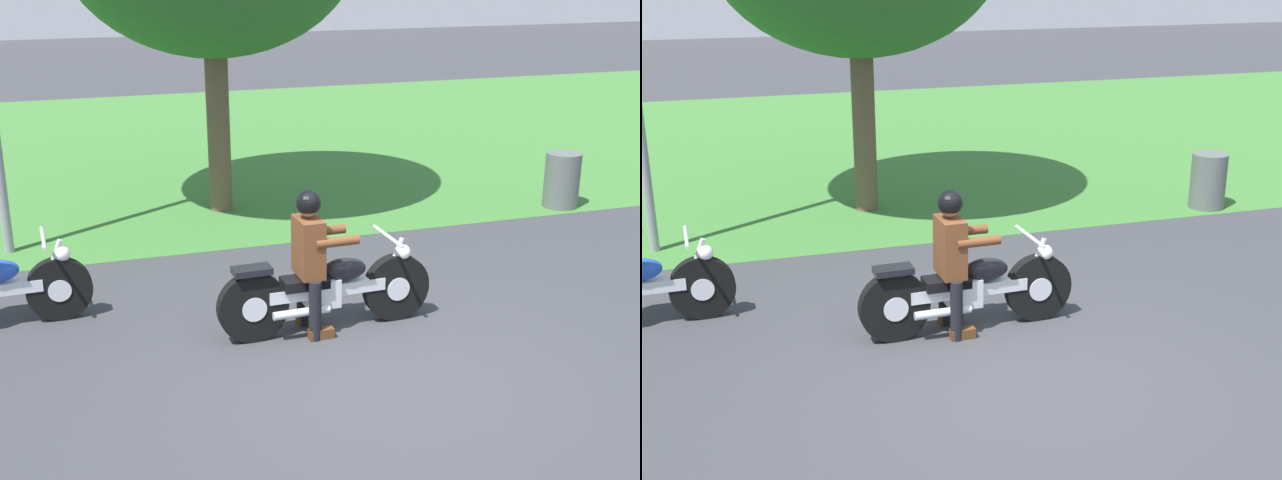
# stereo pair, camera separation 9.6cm
# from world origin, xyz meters

# --- Properties ---
(ground) EXTENTS (120.00, 120.00, 0.00)m
(ground) POSITION_xyz_m (0.00, 0.00, 0.00)
(ground) COLOR #38383D
(grass_verge) EXTENTS (60.00, 12.00, 0.01)m
(grass_verge) POSITION_xyz_m (0.00, 9.71, 0.00)
(grass_verge) COLOR #3D7533
(grass_verge) RESTS_ON ground
(motorcycle_lead) EXTENTS (2.14, 0.66, 0.90)m
(motorcycle_lead) POSITION_xyz_m (-0.20, 1.16, 0.41)
(motorcycle_lead) COLOR black
(motorcycle_lead) RESTS_ON ground
(rider_lead) EXTENTS (0.56, 0.48, 1.42)m
(rider_lead) POSITION_xyz_m (-0.36, 1.16, 0.83)
(rider_lead) COLOR black
(rider_lead) RESTS_ON ground
(trash_can) EXTENTS (0.50, 0.50, 0.78)m
(trash_can) POSITION_xyz_m (4.29, 4.04, 0.39)
(trash_can) COLOR #595E5B
(trash_can) RESTS_ON ground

